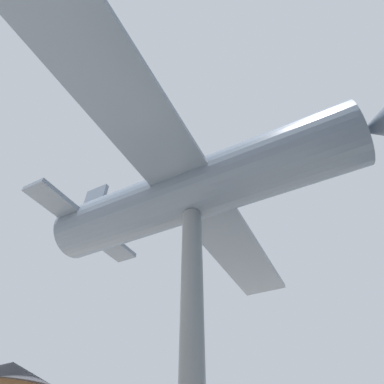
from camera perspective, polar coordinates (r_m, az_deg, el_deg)
name	(u,v)px	position (r m, az deg, el deg)	size (l,w,h in m)	color
support_pylon_central	(192,336)	(7.92, 0.00, -25.76)	(0.61, 0.61, 7.46)	slate
suspended_airplane	(201,189)	(10.28, 1.66, 0.64)	(17.25, 12.72, 3.27)	#4C5666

